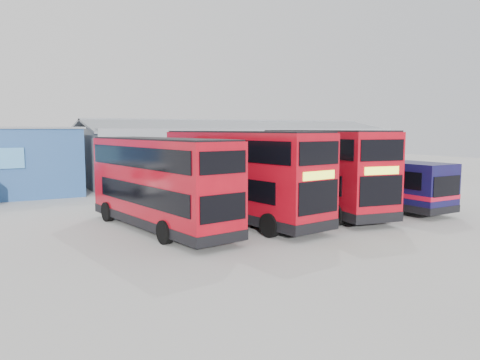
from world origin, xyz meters
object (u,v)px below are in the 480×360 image
(double_decker_left, at_px, (160,185))
(double_decker_centre, at_px, (241,177))
(maintenance_shed, at_px, (238,153))
(single_decker_blue, at_px, (369,183))
(double_decker_right, at_px, (321,171))

(double_decker_left, height_order, double_decker_centre, double_decker_centre)
(maintenance_shed, height_order, single_decker_blue, maintenance_shed)
(double_decker_centre, bearing_deg, double_decker_left, 173.60)
(double_decker_left, bearing_deg, double_decker_centre, 172.99)
(maintenance_shed, height_order, double_decker_right, maintenance_shed)
(maintenance_shed, relative_size, double_decker_right, 2.58)
(maintenance_shed, bearing_deg, double_decker_right, -103.99)
(double_decker_right, height_order, single_decker_blue, double_decker_right)
(double_decker_right, xyz_separation_m, single_decker_blue, (4.00, 0.05, -0.93))
(double_decker_centre, xyz_separation_m, single_decker_blue, (9.68, 0.27, -0.91))
(maintenance_shed, distance_m, single_decker_blue, 19.13)
(maintenance_shed, bearing_deg, single_decker_blue, -92.30)
(double_decker_left, height_order, single_decker_blue, double_decker_left)
(double_decker_centre, bearing_deg, maintenance_shed, 53.63)
(double_decker_centre, height_order, double_decker_right, double_decker_right)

